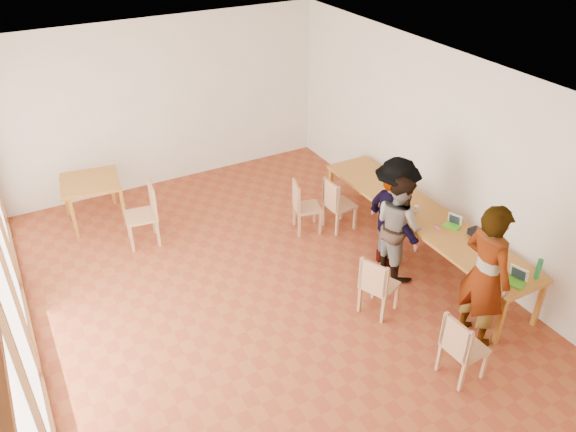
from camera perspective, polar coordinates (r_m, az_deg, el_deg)
name	(u,v)px	position (r m, az deg, el deg)	size (l,w,h in m)	color
ground	(266,300)	(7.83, -2.29, -8.48)	(8.00, 8.00, 0.00)	brown
wall_back	(162,104)	(10.36, -12.64, 11.02)	(6.00, 0.10, 3.00)	#EFE1CE
wall_right	(447,156)	(8.53, 15.90, 5.91)	(0.10, 8.00, 3.00)	#EFE1CE
window_wall	(4,278)	(6.47, -26.86, -5.64)	(0.10, 8.00, 3.00)	white
ceiling	(260,88)	(6.30, -2.88, 12.88)	(6.00, 8.00, 0.04)	white
communal_table	(422,216)	(8.48, 13.42, -0.03)	(0.80, 4.00, 0.75)	#C67F2C
side_table	(90,185)	(9.69, -19.47, 2.97)	(0.90, 0.90, 0.75)	#C67F2C
chair_near	(460,343)	(6.72, 17.11, -12.20)	(0.44, 0.44, 0.48)	tan
chair_mid	(376,281)	(7.35, 8.98, -6.56)	(0.54, 0.54, 0.47)	tan
chair_far	(302,202)	(8.94, 1.40, 1.44)	(0.50, 0.50, 0.46)	tan
chair_empty	(336,200)	(8.99, 4.85, 1.63)	(0.44, 0.44, 0.48)	tan
chair_spare	(147,207)	(8.90, -14.16, 0.88)	(0.53, 0.53, 0.54)	tan
person_near	(485,275)	(7.08, 19.41, -5.71)	(0.70, 0.46, 1.92)	gray
person_mid	(398,225)	(8.04, 11.15, -0.93)	(0.76, 0.60, 1.57)	gray
person_far	(394,214)	(8.14, 10.69, 0.19)	(1.12, 0.64, 1.73)	gray
laptop_near	(516,278)	(7.44, 22.19, -5.84)	(0.27, 0.29, 0.21)	#52BE22
laptop_mid	(453,223)	(8.26, 16.44, -0.67)	(0.25, 0.26, 0.18)	#52BE22
laptop_far	(396,196)	(8.72, 10.95, 2.04)	(0.28, 0.30, 0.21)	#52BE22
yellow_mug	(493,270)	(7.48, 20.11, -5.22)	(0.13, 0.13, 0.10)	#FFF412
green_bottle	(538,269)	(7.55, 24.10, -4.93)	(0.07, 0.07, 0.28)	#1B8142
clear_glass	(416,209)	(8.47, 12.89, 0.73)	(0.07, 0.07, 0.09)	silver
condiment_cup	(489,242)	(8.03, 19.71, -2.51)	(0.08, 0.08, 0.06)	white
pink_phone	(437,228)	(8.16, 14.91, -1.22)	(0.05, 0.10, 0.01)	#F2559A
black_pouch	(478,234)	(8.13, 18.77, -1.74)	(0.16, 0.26, 0.09)	black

